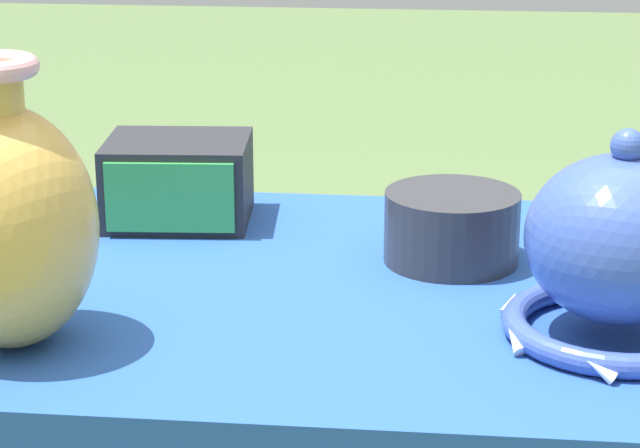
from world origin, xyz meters
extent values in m
cube|color=brown|center=(0.00, 0.00, 0.75)|extent=(1.25, 0.58, 0.03)
cube|color=#234C9E|center=(0.00, 0.00, 0.77)|extent=(1.27, 0.60, 0.01)
ellipsoid|color=gold|center=(-0.22, -0.17, 0.88)|extent=(0.16, 0.16, 0.21)
torus|color=#3851A8|center=(0.30, -0.11, 0.78)|extent=(0.20, 0.20, 0.02)
ellipsoid|color=#3851A8|center=(0.30, -0.11, 0.86)|extent=(0.17, 0.17, 0.15)
sphere|color=#3851A8|center=(0.30, -0.11, 0.94)|extent=(0.03, 0.03, 0.03)
cone|color=white|center=(0.28, -0.01, 0.78)|extent=(0.03, 0.02, 0.02)
cone|color=white|center=(0.21, -0.06, 0.78)|extent=(0.02, 0.03, 0.02)
cone|color=white|center=(0.21, -0.15, 0.78)|extent=(0.02, 0.03, 0.02)
cone|color=white|center=(0.28, -0.20, 0.78)|extent=(0.03, 0.02, 0.02)
cube|color=#232328|center=(-0.15, 0.18, 0.82)|extent=(0.17, 0.14, 0.09)
cube|color=green|center=(-0.15, 0.12, 0.82)|extent=(0.14, 0.02, 0.08)
cylinder|color=#2D2D33|center=(0.15, 0.08, 0.81)|extent=(0.14, 0.14, 0.07)
camera|label=1|loc=(0.15, -1.14, 1.21)|focal=70.00mm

